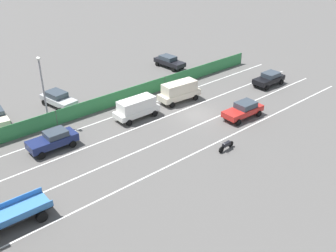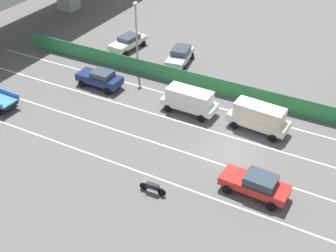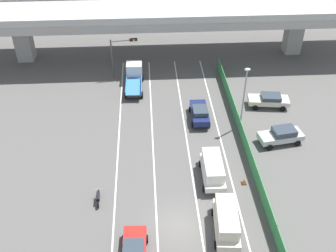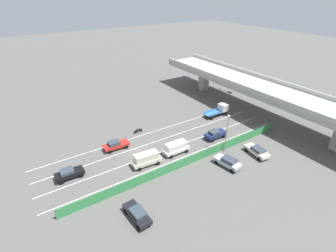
# 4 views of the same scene
# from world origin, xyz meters

# --- Properties ---
(ground_plane) EXTENTS (300.00, 300.00, 0.00)m
(ground_plane) POSITION_xyz_m (0.00, 0.00, 0.00)
(ground_plane) COLOR #565451
(lane_line_left_edge) EXTENTS (0.14, 46.36, 0.01)m
(lane_line_left_edge) POSITION_xyz_m (-5.31, 5.18, 0.00)
(lane_line_left_edge) COLOR silver
(lane_line_left_edge) RESTS_ON ground
(lane_line_mid_left) EXTENTS (0.14, 46.36, 0.01)m
(lane_line_mid_left) POSITION_xyz_m (-1.77, 5.18, 0.00)
(lane_line_mid_left) COLOR silver
(lane_line_mid_left) RESTS_ON ground
(lane_line_mid_right) EXTENTS (0.14, 46.36, 0.01)m
(lane_line_mid_right) POSITION_xyz_m (1.77, 5.18, 0.00)
(lane_line_mid_right) COLOR silver
(lane_line_mid_right) RESTS_ON ground
(lane_line_right_edge) EXTENTS (0.14, 46.36, 0.01)m
(lane_line_right_edge) POSITION_xyz_m (5.31, 5.18, 0.00)
(lane_line_right_edge) COLOR silver
(lane_line_right_edge) RESTS_ON ground
(elevated_overpass) EXTENTS (58.44, 9.84, 7.50)m
(elevated_overpass) POSITION_xyz_m (0.00, 30.36, 5.88)
(elevated_overpass) COLOR #A09E99
(elevated_overpass) RESTS_ON ground
(green_fence) EXTENTS (0.10, 42.46, 1.60)m
(green_fence) POSITION_xyz_m (7.44, 5.18, 0.80)
(green_fence) COLOR #338447
(green_fence) RESTS_ON ground
(car_van_cream) EXTENTS (2.32, 4.99, 2.26)m
(car_van_cream) POSITION_xyz_m (3.72, -0.84, 1.27)
(car_van_cream) COLOR beige
(car_van_cream) RESTS_ON ground
(car_van_white) EXTENTS (2.13, 4.80, 2.12)m
(car_van_white) POSITION_xyz_m (3.54, 5.24, 1.21)
(car_van_white) COLOR silver
(car_van_white) RESTS_ON ground
(car_sedan_navy) EXTENTS (2.03, 4.38, 1.68)m
(car_sedan_navy) POSITION_xyz_m (3.51, 14.52, 0.93)
(car_sedan_navy) COLOR navy
(car_sedan_navy) RESTS_ON ground
(flatbed_truck_blue) EXTENTS (2.30, 5.91, 2.44)m
(flatbed_truck_blue) POSITION_xyz_m (-3.70, 22.53, 1.26)
(flatbed_truck_blue) COLOR black
(flatbed_truck_blue) RESTS_ON ground
(motorcycle) EXTENTS (0.60, 1.95, 0.93)m
(motorcycle) POSITION_xyz_m (-6.72, 3.01, 0.46)
(motorcycle) COLOR black
(motorcycle) RESTS_ON ground
(parked_wagon_silver) EXTENTS (4.73, 2.60, 1.67)m
(parked_wagon_silver) POSITION_xyz_m (11.36, 10.06, 0.93)
(parked_wagon_silver) COLOR #B2B5B7
(parked_wagon_silver) RESTS_ON ground
(parked_sedan_cream) EXTENTS (4.79, 2.50, 1.52)m
(parked_sedan_cream) POSITION_xyz_m (11.83, 16.69, 0.87)
(parked_sedan_cream) COLOR beige
(parked_sedan_cream) RESTS_ON ground
(traffic_light) EXTENTS (3.37, 0.71, 5.27)m
(traffic_light) POSITION_xyz_m (-5.26, 24.69, 3.75)
(traffic_light) COLOR #47474C
(traffic_light) RESTS_ON ground
(street_lamp) EXTENTS (0.60, 0.36, 7.15)m
(street_lamp) POSITION_xyz_m (7.76, 12.96, 4.34)
(street_lamp) COLOR gray
(street_lamp) RESTS_ON ground
(traffic_cone) EXTENTS (0.47, 0.47, 0.57)m
(traffic_cone) POSITION_xyz_m (6.35, 4.35, 0.26)
(traffic_cone) COLOR orange
(traffic_cone) RESTS_ON ground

